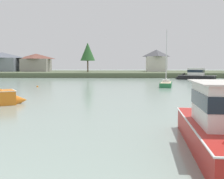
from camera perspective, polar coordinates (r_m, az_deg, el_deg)
name	(u,v)px	position (r m, az deg, el deg)	size (l,w,h in m)	color
far_shore_bank	(103,73)	(105.34, -1.78, 3.21)	(220.61, 42.45, 1.42)	#4C563D
cruiser_black	(193,77)	(77.81, 15.76, 2.46)	(10.76, 7.66, 5.57)	black
sailboat_green	(166,85)	(51.21, 10.70, 0.81)	(3.22, 7.05, 10.36)	#236B3D
mooring_buoy_orange	(37,87)	(51.11, -14.61, 0.55)	(0.32, 0.32, 0.37)	orange
shore_tree_inland_a	(88,52)	(99.52, -4.86, 7.50)	(5.02, 5.02, 10.04)	brown
cottage_eastern	(2,62)	(115.13, -21.01, 5.21)	(12.92, 9.62, 7.10)	gray
cottage_behind_trees	(36,62)	(111.31, -14.87, 5.27)	(10.58, 8.94, 6.62)	#9E998E
cottage_near_water	(156,60)	(109.50, 8.79, 5.79)	(7.59, 9.00, 8.14)	silver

